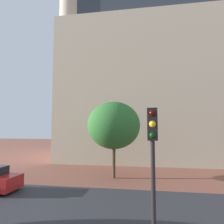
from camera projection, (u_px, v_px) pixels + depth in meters
ground_plane at (118, 197)px, 11.59m from camera, size 120.00×120.00×0.00m
street_asphalt_strip at (113, 209)px, 9.89m from camera, size 120.00×6.60×0.00m
landmark_building at (159, 84)px, 28.66m from camera, size 25.16×15.76×32.88m
traffic_light_pole at (153, 157)px, 5.51m from camera, size 0.28×0.34×4.51m
tree_curb_far at (114, 125)px, 16.39m from camera, size 4.26×4.26×6.12m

